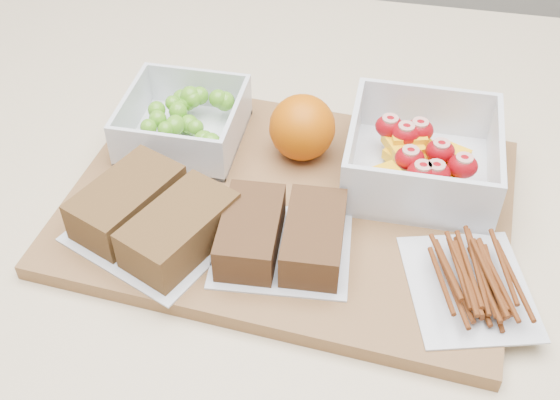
# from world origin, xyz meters

# --- Properties ---
(cutting_board) EXTENTS (0.44, 0.33, 0.02)m
(cutting_board) POSITION_xyz_m (-0.01, 0.00, 0.91)
(cutting_board) COLOR brown
(cutting_board) RESTS_ON counter
(grape_container) EXTENTS (0.12, 0.12, 0.05)m
(grape_container) POSITION_xyz_m (-0.13, 0.08, 0.94)
(grape_container) COLOR silver
(grape_container) RESTS_ON cutting_board
(fruit_container) EXTENTS (0.14, 0.14, 0.06)m
(fruit_container) POSITION_xyz_m (0.11, 0.06, 0.94)
(fruit_container) COLOR silver
(fruit_container) RESTS_ON cutting_board
(orange) EXTENTS (0.07, 0.07, 0.07)m
(orange) POSITION_xyz_m (-0.01, 0.07, 0.95)
(orange) COLOR #C75804
(orange) RESTS_ON cutting_board
(sandwich_bag_left) EXTENTS (0.17, 0.16, 0.04)m
(sandwich_bag_left) POSITION_xyz_m (-0.12, -0.06, 0.94)
(sandwich_bag_left) COLOR silver
(sandwich_bag_left) RESTS_ON cutting_board
(sandwich_bag_center) EXTENTS (0.13, 0.12, 0.04)m
(sandwich_bag_center) POSITION_xyz_m (-0.00, -0.06, 0.93)
(sandwich_bag_center) COLOR silver
(sandwich_bag_center) RESTS_ON cutting_board
(pretzel_bag) EXTENTS (0.13, 0.14, 0.03)m
(pretzel_bag) POSITION_xyz_m (0.16, -0.07, 0.93)
(pretzel_bag) COLOR silver
(pretzel_bag) RESTS_ON cutting_board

